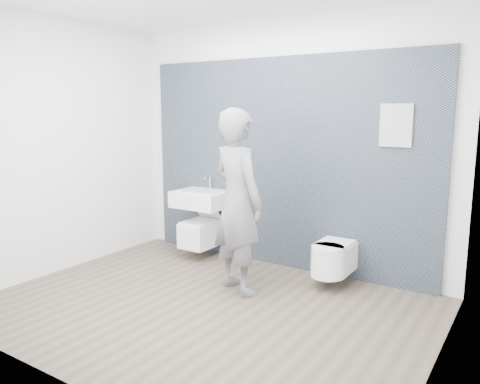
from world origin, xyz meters
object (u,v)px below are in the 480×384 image
Objects in this scene: toilet_rounded at (332,258)px; visitor at (238,202)px; toilet_square at (201,232)px; washbasin at (201,199)px.

visitor is (-0.75, -0.63, 0.62)m from toilet_rounded.
toilet_square is at bearing -13.55° from visitor.
toilet_rounded is 1.16m from visitor.
toilet_square is 1.33m from visitor.
washbasin is 1.06× the size of toilet_square.
toilet_square is 1.05× the size of toilet_rounded.
washbasin reaches higher than toilet_square.
toilet_square is at bearing -90.00° from washbasin.
washbasin is at bearing 90.00° from toilet_square.
toilet_rounded is at bearing -1.72° from washbasin.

